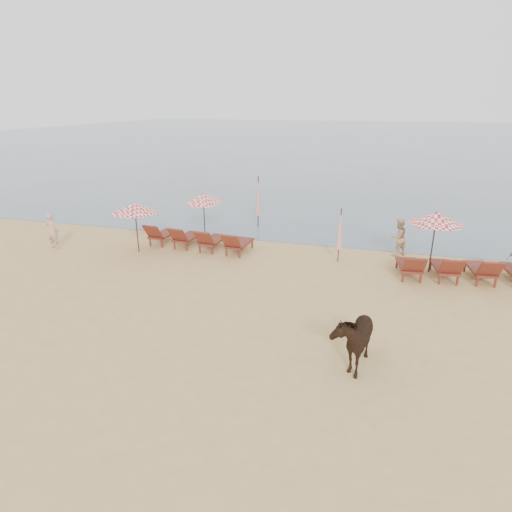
# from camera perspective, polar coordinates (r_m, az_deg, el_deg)

# --- Properties ---
(ground) EXTENTS (120.00, 120.00, 0.00)m
(ground) POSITION_cam_1_polar(r_m,az_deg,el_deg) (10.86, -7.49, -14.20)
(ground) COLOR tan
(ground) RESTS_ON ground
(sea) EXTENTS (160.00, 140.00, 0.06)m
(sea) POSITION_cam_1_polar(r_m,az_deg,el_deg) (88.49, 13.96, 15.34)
(sea) COLOR #51606B
(sea) RESTS_ON ground
(lounger_cluster_left) EXTENTS (4.63, 2.31, 0.71)m
(lounger_cluster_left) POSITION_cam_1_polar(r_m,az_deg,el_deg) (18.75, -7.78, 2.40)
(lounger_cluster_left) COLOR maroon
(lounger_cluster_left) RESTS_ON ground
(lounger_cluster_right) EXTENTS (4.65, 2.43, 0.71)m
(lounger_cluster_right) POSITION_cam_1_polar(r_m,az_deg,el_deg) (16.91, 26.08, -1.47)
(lounger_cluster_right) COLOR maroon
(lounger_cluster_right) RESTS_ON ground
(umbrella_open_left_a) EXTENTS (1.90, 1.90, 2.16)m
(umbrella_open_left_a) POSITION_cam_1_polar(r_m,az_deg,el_deg) (18.47, -15.87, 6.21)
(umbrella_open_left_a) COLOR black
(umbrella_open_left_a) RESTS_ON ground
(umbrella_open_left_b) EXTENTS (1.68, 1.71, 2.14)m
(umbrella_open_left_b) POSITION_cam_1_polar(r_m,az_deg,el_deg) (20.21, -7.02, 7.69)
(umbrella_open_left_b) COLOR black
(umbrella_open_left_b) RESTS_ON ground
(umbrella_open_right) EXTENTS (1.92, 1.92, 2.34)m
(umbrella_open_right) POSITION_cam_1_polar(r_m,az_deg,el_deg) (16.83, 22.91, 4.69)
(umbrella_open_right) COLOR black
(umbrella_open_right) RESTS_ON ground
(umbrella_closed_left) EXTENTS (0.32, 0.32, 2.63)m
(umbrella_closed_left) POSITION_cam_1_polar(r_m,az_deg,el_deg) (21.62, 0.29, 7.99)
(umbrella_closed_left) COLOR black
(umbrella_closed_left) RESTS_ON ground
(umbrella_closed_right) EXTENTS (0.27, 0.27, 2.21)m
(umbrella_closed_right) POSITION_cam_1_polar(r_m,az_deg,el_deg) (17.14, 11.14, 3.56)
(umbrella_closed_right) COLOR black
(umbrella_closed_right) RESTS_ON ground
(cow) EXTENTS (1.02, 1.87, 1.51)m
(cow) POSITION_cam_1_polar(r_m,az_deg,el_deg) (10.69, 12.83, -10.40)
(cow) COLOR black
(cow) RESTS_ON ground
(beachgoer_left) EXTENTS (0.60, 0.41, 1.59)m
(beachgoer_left) POSITION_cam_1_polar(r_m,az_deg,el_deg) (20.59, -25.49, 3.08)
(beachgoer_left) COLOR tan
(beachgoer_left) RESTS_ON ground
(beachgoer_right_a) EXTENTS (0.97, 0.97, 1.59)m
(beachgoer_right_a) POSITION_cam_1_polar(r_m,az_deg,el_deg) (18.61, 18.43, 2.38)
(beachgoer_right_a) COLOR #D9AC87
(beachgoer_right_a) RESTS_ON ground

